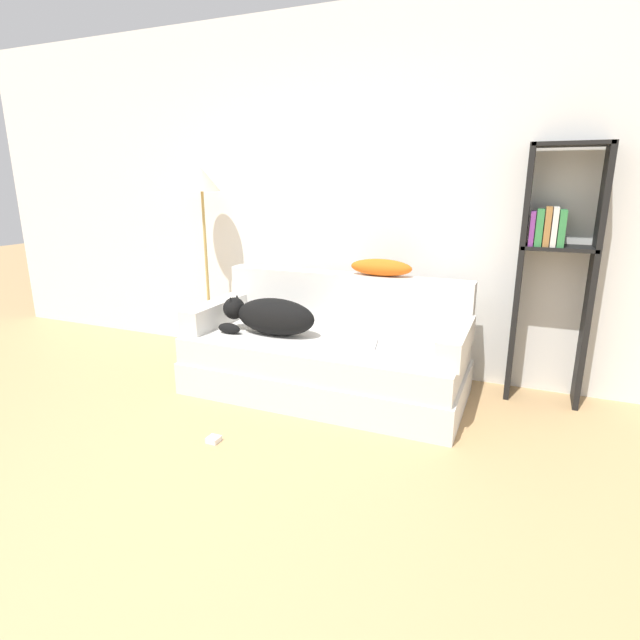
{
  "coord_description": "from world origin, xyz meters",
  "views": [
    {
      "loc": [
        1.49,
        -1.05,
        1.47
      ],
      "look_at": [
        0.22,
        1.94,
        0.56
      ],
      "focal_mm": 28.0,
      "sensor_mm": 36.0,
      "label": 1
    }
  ],
  "objects_px": {
    "laptop": "(353,342)",
    "bookshelf": "(555,260)",
    "throw_pillow": "(381,267)",
    "couch": "(325,365)",
    "power_adapter": "(214,439)",
    "floor_lamp": "(202,197)",
    "dog": "(270,316)"
  },
  "relations": [
    {
      "from": "laptop",
      "to": "bookshelf",
      "type": "height_order",
      "value": "bookshelf"
    },
    {
      "from": "bookshelf",
      "to": "throw_pillow",
      "type": "bearing_deg",
      "value": -175.18
    },
    {
      "from": "couch",
      "to": "laptop",
      "type": "bearing_deg",
      "value": -13.33
    },
    {
      "from": "couch",
      "to": "power_adapter",
      "type": "relative_size",
      "value": 27.69
    },
    {
      "from": "laptop",
      "to": "floor_lamp",
      "type": "relative_size",
      "value": 0.23
    },
    {
      "from": "laptop",
      "to": "power_adapter",
      "type": "height_order",
      "value": "laptop"
    },
    {
      "from": "bookshelf",
      "to": "laptop",
      "type": "bearing_deg",
      "value": -155.63
    },
    {
      "from": "floor_lamp",
      "to": "bookshelf",
      "type": "bearing_deg",
      "value": 1.94
    },
    {
      "from": "throw_pillow",
      "to": "floor_lamp",
      "type": "relative_size",
      "value": 0.29
    },
    {
      "from": "bookshelf",
      "to": "power_adapter",
      "type": "relative_size",
      "value": 24.28
    },
    {
      "from": "couch",
      "to": "power_adapter",
      "type": "height_order",
      "value": "couch"
    },
    {
      "from": "floor_lamp",
      "to": "laptop",
      "type": "bearing_deg",
      "value": -16.9
    },
    {
      "from": "bookshelf",
      "to": "couch",
      "type": "bearing_deg",
      "value": -161.04
    },
    {
      "from": "couch",
      "to": "throw_pillow",
      "type": "distance_m",
      "value": 0.82
    },
    {
      "from": "couch",
      "to": "floor_lamp",
      "type": "bearing_deg",
      "value": 162.48
    },
    {
      "from": "couch",
      "to": "bookshelf",
      "type": "xyz_separation_m",
      "value": [
        1.42,
        0.49,
        0.77
      ]
    },
    {
      "from": "throw_pillow",
      "to": "bookshelf",
      "type": "relative_size",
      "value": 0.27
    },
    {
      "from": "dog",
      "to": "throw_pillow",
      "type": "bearing_deg",
      "value": 35.21
    },
    {
      "from": "throw_pillow",
      "to": "bookshelf",
      "type": "height_order",
      "value": "bookshelf"
    },
    {
      "from": "bookshelf",
      "to": "power_adapter",
      "type": "xyz_separation_m",
      "value": [
        -1.74,
        -1.41,
        -0.96
      ]
    },
    {
      "from": "bookshelf",
      "to": "floor_lamp",
      "type": "bearing_deg",
      "value": -178.06
    },
    {
      "from": "power_adapter",
      "to": "bookshelf",
      "type": "bearing_deg",
      "value": 39.06
    },
    {
      "from": "floor_lamp",
      "to": "dog",
      "type": "bearing_deg",
      "value": -28.92
    },
    {
      "from": "couch",
      "to": "bookshelf",
      "type": "height_order",
      "value": "bookshelf"
    },
    {
      "from": "couch",
      "to": "bookshelf",
      "type": "distance_m",
      "value": 1.69
    },
    {
      "from": "floor_lamp",
      "to": "power_adapter",
      "type": "bearing_deg",
      "value": -54.85
    },
    {
      "from": "dog",
      "to": "power_adapter",
      "type": "bearing_deg",
      "value": -85.42
    },
    {
      "from": "laptop",
      "to": "dog",
      "type": "bearing_deg",
      "value": 170.98
    },
    {
      "from": "dog",
      "to": "floor_lamp",
      "type": "relative_size",
      "value": 0.46
    },
    {
      "from": "throw_pillow",
      "to": "couch",
      "type": "bearing_deg",
      "value": -125.3
    },
    {
      "from": "bookshelf",
      "to": "floor_lamp",
      "type": "xyz_separation_m",
      "value": [
        -2.67,
        -0.09,
        0.37
      ]
    },
    {
      "from": "couch",
      "to": "laptop",
      "type": "xyz_separation_m",
      "value": [
        0.22,
        -0.05,
        0.22
      ]
    }
  ]
}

